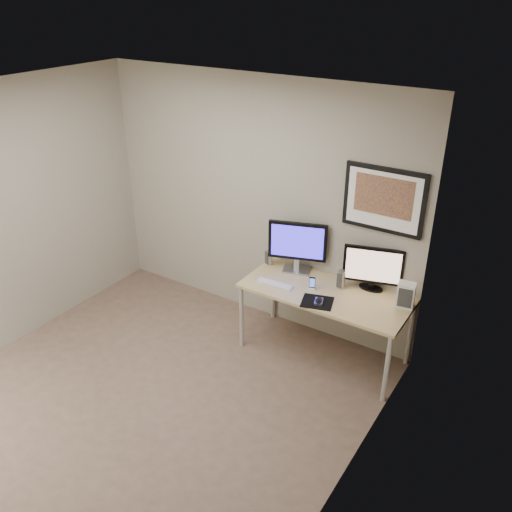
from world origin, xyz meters
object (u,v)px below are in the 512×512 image
object	(u,v)px
speaker_left	(269,257)
speaker_right	(341,279)
phone_dock	(312,283)
monitor_large	(297,245)
framed_art	(384,200)
fan_unit	(406,295)
desk	(325,297)
keyboard	(275,284)
monitor_tv	(373,267)

from	to	relation	value
speaker_left	speaker_right	size ratio (longest dim) A/B	0.91
speaker_left	phone_dock	bearing A→B (deg)	1.83
monitor_large	speaker_left	xyz separation A→B (m)	(-0.31, -0.03, -0.21)
monitor_large	speaker_right	world-z (taller)	monitor_large
speaker_right	framed_art	bearing A→B (deg)	39.03
framed_art	monitor_large	world-z (taller)	framed_art
phone_dock	fan_unit	distance (m)	0.87
desk	speaker_left	size ratio (longest dim) A/B	9.68
desk	fan_unit	size ratio (longest dim) A/B	6.75
monitor_large	speaker_left	distance (m)	0.37
fan_unit	framed_art	bearing A→B (deg)	143.10
framed_art	keyboard	distance (m)	1.30
phone_dock	monitor_tv	bearing A→B (deg)	13.55
speaker_left	speaker_right	bearing A→B (deg)	18.54
desk	monitor_large	xyz separation A→B (m)	(-0.43, 0.21, 0.36)
speaker_left	fan_unit	world-z (taller)	fan_unit
framed_art	phone_dock	distance (m)	1.02
speaker_left	phone_dock	size ratio (longest dim) A/B	1.27
monitor_large	phone_dock	bearing A→B (deg)	-57.14
speaker_left	phone_dock	xyz separation A→B (m)	(0.61, -0.21, -0.02)
desk	speaker_right	bearing A→B (deg)	59.28
desk	phone_dock	bearing A→B (deg)	-167.27
speaker_left	fan_unit	bearing A→B (deg)	19.79
keyboard	framed_art	bearing A→B (deg)	28.24
monitor_large	fan_unit	xyz separation A→B (m)	(1.15, -0.06, -0.18)
phone_dock	monitor_large	bearing A→B (deg)	122.14
monitor_tv	fan_unit	size ratio (longest dim) A/B	2.30
framed_art	monitor_tv	bearing A→B (deg)	-100.37
desk	fan_unit	world-z (taller)	fan_unit
desk	speaker_right	distance (m)	0.23
monitor_tv	keyboard	distance (m)	0.95
desk	monitor_tv	size ratio (longest dim) A/B	2.94
monitor_large	monitor_tv	bearing A→B (deg)	-13.75
speaker_left	speaker_right	world-z (taller)	speaker_right
monitor_large	fan_unit	distance (m)	1.16
speaker_right	phone_dock	size ratio (longest dim) A/B	1.40
framed_art	speaker_left	bearing A→B (deg)	-172.27
monitor_large	phone_dock	world-z (taller)	monitor_large
speaker_right	keyboard	xyz separation A→B (m)	(-0.56, -0.29, -0.08)
monitor_large	framed_art	bearing A→B (deg)	-9.66
speaker_right	monitor_tv	bearing A→B (deg)	30.75
monitor_tv	fan_unit	xyz separation A→B (m)	(0.37, -0.13, -0.12)
desk	keyboard	world-z (taller)	keyboard
monitor_large	keyboard	world-z (taller)	monitor_large
desk	phone_dock	size ratio (longest dim) A/B	12.28
desk	monitor_large	world-z (taller)	monitor_large
monitor_large	keyboard	distance (m)	0.46
speaker_left	fan_unit	size ratio (longest dim) A/B	0.70
speaker_right	desk	bearing A→B (deg)	-116.97
desk	framed_art	xyz separation A→B (m)	(0.35, 0.33, 0.96)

